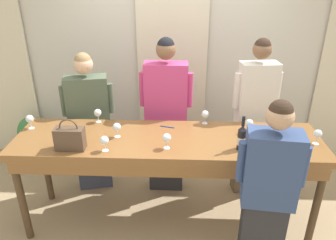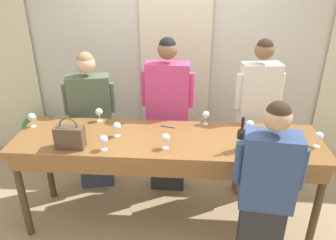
{
  "view_description": "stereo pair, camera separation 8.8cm",
  "coord_description": "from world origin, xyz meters",
  "px_view_note": "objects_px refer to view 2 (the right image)",
  "views": [
    {
      "loc": [
        0.11,
        -2.7,
        2.47
      ],
      "look_at": [
        0.0,
        0.07,
        1.14
      ],
      "focal_mm": 35.0,
      "sensor_mm": 36.0,
      "label": 1
    },
    {
      "loc": [
        0.2,
        -2.69,
        2.47
      ],
      "look_at": [
        0.0,
        0.07,
        1.14
      ],
      "focal_mm": 35.0,
      "sensor_mm": 36.0,
      "label": 2
    }
  ],
  "objects_px": {
    "guest_olive_jacket": "(92,122)",
    "guest_pink_top": "(168,117)",
    "wine_glass_back_left": "(206,115)",
    "wine_glass_front_left": "(117,127)",
    "wine_glass_center_left": "(319,136)",
    "host_pouring": "(265,197)",
    "wine_bottle": "(241,139)",
    "wine_glass_front_mid": "(283,141)",
    "wine_glass_center_mid": "(250,124)",
    "handbag": "(70,137)",
    "guest_cream_sweater": "(256,119)",
    "wine_glass_front_right": "(104,140)",
    "wine_glass_center_right": "(99,112)",
    "tasting_bar": "(167,147)",
    "wine_glass_back_right": "(32,117)",
    "wine_glass_back_mid": "(166,138)",
    "potted_plant": "(36,136)"
  },
  "relations": [
    {
      "from": "handbag",
      "to": "wine_glass_back_left",
      "type": "bearing_deg",
      "value": 24.59
    },
    {
      "from": "potted_plant",
      "to": "guest_pink_top",
      "type": "bearing_deg",
      "value": -15.8
    },
    {
      "from": "tasting_bar",
      "to": "handbag",
      "type": "distance_m",
      "value": 0.89
    },
    {
      "from": "wine_glass_front_mid",
      "to": "guest_cream_sweater",
      "type": "bearing_deg",
      "value": 97.01
    },
    {
      "from": "wine_glass_center_right",
      "to": "wine_glass_back_left",
      "type": "bearing_deg",
      "value": 0.45
    },
    {
      "from": "tasting_bar",
      "to": "wine_bottle",
      "type": "bearing_deg",
      "value": -13.66
    },
    {
      "from": "wine_glass_front_left",
      "to": "wine_glass_front_right",
      "type": "height_order",
      "value": "same"
    },
    {
      "from": "wine_glass_front_left",
      "to": "wine_glass_front_mid",
      "type": "xyz_separation_m",
      "value": [
        1.49,
        -0.16,
        0.0
      ]
    },
    {
      "from": "wine_glass_back_left",
      "to": "guest_olive_jacket",
      "type": "distance_m",
      "value": 1.32
    },
    {
      "from": "wine_glass_center_mid",
      "to": "wine_glass_back_right",
      "type": "relative_size",
      "value": 1.0
    },
    {
      "from": "wine_glass_center_left",
      "to": "host_pouring",
      "type": "xyz_separation_m",
      "value": [
        -0.54,
        -0.55,
        -0.25
      ]
    },
    {
      "from": "potted_plant",
      "to": "wine_glass_center_mid",
      "type": "bearing_deg",
      "value": -19.99
    },
    {
      "from": "wine_glass_front_left",
      "to": "guest_pink_top",
      "type": "xyz_separation_m",
      "value": [
        0.43,
        0.58,
        -0.16
      ]
    },
    {
      "from": "wine_glass_front_right",
      "to": "guest_olive_jacket",
      "type": "xyz_separation_m",
      "value": [
        -0.37,
        0.84,
        -0.25
      ]
    },
    {
      "from": "wine_glass_center_right",
      "to": "guest_pink_top",
      "type": "relative_size",
      "value": 0.08
    },
    {
      "from": "wine_glass_front_right",
      "to": "tasting_bar",
      "type": "bearing_deg",
      "value": 23.73
    },
    {
      "from": "wine_glass_back_mid",
      "to": "guest_olive_jacket",
      "type": "distance_m",
      "value": 1.21
    },
    {
      "from": "potted_plant",
      "to": "host_pouring",
      "type": "bearing_deg",
      "value": -32.49
    },
    {
      "from": "guest_pink_top",
      "to": "handbag",
      "type": "bearing_deg",
      "value": -134.6
    },
    {
      "from": "wine_bottle",
      "to": "wine_glass_center_mid",
      "type": "relative_size",
      "value": 2.21
    },
    {
      "from": "wine_glass_front_left",
      "to": "guest_cream_sweater",
      "type": "bearing_deg",
      "value": 22.66
    },
    {
      "from": "guest_olive_jacket",
      "to": "guest_pink_top",
      "type": "distance_m",
      "value": 0.87
    },
    {
      "from": "wine_bottle",
      "to": "guest_pink_top",
      "type": "height_order",
      "value": "guest_pink_top"
    },
    {
      "from": "wine_glass_center_mid",
      "to": "guest_olive_jacket",
      "type": "distance_m",
      "value": 1.75
    },
    {
      "from": "guest_pink_top",
      "to": "potted_plant",
      "type": "xyz_separation_m",
      "value": [
        -1.85,
        0.52,
        -0.59
      ]
    },
    {
      "from": "wine_glass_back_left",
      "to": "guest_cream_sweater",
      "type": "height_order",
      "value": "guest_cream_sweater"
    },
    {
      "from": "guest_pink_top",
      "to": "host_pouring",
      "type": "distance_m",
      "value": 1.47
    },
    {
      "from": "wine_glass_front_mid",
      "to": "wine_glass_center_mid",
      "type": "relative_size",
      "value": 1.0
    },
    {
      "from": "wine_glass_center_left",
      "to": "handbag",
      "type": "bearing_deg",
      "value": -175.51
    },
    {
      "from": "wine_glass_back_mid",
      "to": "guest_olive_jacket",
      "type": "bearing_deg",
      "value": 139.57
    },
    {
      "from": "wine_glass_center_right",
      "to": "wine_glass_back_left",
      "type": "height_order",
      "value": "same"
    },
    {
      "from": "tasting_bar",
      "to": "wine_glass_back_left",
      "type": "xyz_separation_m",
      "value": [
        0.37,
        0.34,
        0.19
      ]
    },
    {
      "from": "wine_glass_front_mid",
      "to": "host_pouring",
      "type": "xyz_separation_m",
      "value": [
        -0.21,
        -0.45,
        -0.25
      ]
    },
    {
      "from": "wine_glass_back_mid",
      "to": "wine_glass_front_mid",
      "type": "bearing_deg",
      "value": 1.53
    },
    {
      "from": "wine_glass_center_left",
      "to": "guest_cream_sweater",
      "type": "xyz_separation_m",
      "value": [
        -0.43,
        0.64,
        -0.15
      ]
    },
    {
      "from": "handbag",
      "to": "host_pouring",
      "type": "distance_m",
      "value": 1.71
    },
    {
      "from": "wine_glass_front_right",
      "to": "host_pouring",
      "type": "relative_size",
      "value": 0.09
    },
    {
      "from": "tasting_bar",
      "to": "guest_cream_sweater",
      "type": "bearing_deg",
      "value": 33.11
    },
    {
      "from": "wine_glass_front_left",
      "to": "guest_olive_jacket",
      "type": "distance_m",
      "value": 0.76
    },
    {
      "from": "guest_olive_jacket",
      "to": "guest_pink_top",
      "type": "relative_size",
      "value": 0.91
    },
    {
      "from": "wine_glass_front_right",
      "to": "wine_glass_center_right",
      "type": "distance_m",
      "value": 0.6
    },
    {
      "from": "host_pouring",
      "to": "wine_glass_center_left",
      "type": "bearing_deg",
      "value": 45.51
    },
    {
      "from": "wine_bottle",
      "to": "wine_glass_center_mid",
      "type": "xyz_separation_m",
      "value": [
        0.12,
        0.31,
        -0.01
      ]
    },
    {
      "from": "wine_bottle",
      "to": "wine_glass_front_mid",
      "type": "relative_size",
      "value": 2.21
    },
    {
      "from": "wine_glass_front_right",
      "to": "guest_cream_sweater",
      "type": "height_order",
      "value": "guest_cream_sweater"
    },
    {
      "from": "wine_bottle",
      "to": "wine_glass_front_mid",
      "type": "xyz_separation_m",
      "value": [
        0.36,
        0.01,
        -0.01
      ]
    },
    {
      "from": "guest_pink_top",
      "to": "guest_olive_jacket",
      "type": "bearing_deg",
      "value": -180.0
    },
    {
      "from": "wine_glass_front_right",
      "to": "wine_glass_center_left",
      "type": "height_order",
      "value": "same"
    },
    {
      "from": "wine_glass_front_left",
      "to": "wine_glass_back_right",
      "type": "bearing_deg",
      "value": 170.75
    },
    {
      "from": "wine_glass_center_mid",
      "to": "guest_pink_top",
      "type": "bearing_deg",
      "value": 151.31
    }
  ]
}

